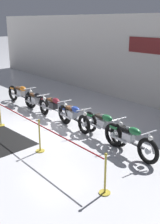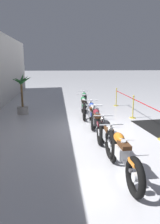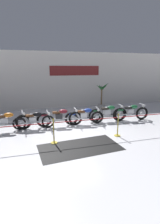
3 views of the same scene
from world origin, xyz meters
name	(u,v)px [view 3 (image 3 of 3)]	position (x,y,z in m)	size (l,w,h in m)	color
ground_plane	(76,128)	(0.00, 0.00, 0.00)	(120.00, 120.00, 0.00)	silver
back_wall	(59,80)	(0.00, 5.12, 2.10)	(28.00, 0.29, 4.20)	silver
motorcycle_orange_0	(5,122)	(-3.41, 0.48, 0.48)	(2.47, 0.62, 0.97)	black
motorcycle_black_1	(34,120)	(-2.06, 0.49, 0.46)	(2.08, 0.62, 0.91)	black
motorcycle_maroon_2	(60,117)	(-0.72, 0.55, 0.48)	(2.44, 0.62, 0.96)	black
motorcycle_blue_3	(85,116)	(0.62, 0.51, 0.46)	(2.16, 0.62, 0.93)	black
motorcycle_green_4	(108,113)	(2.10, 0.68, 0.48)	(2.32, 0.62, 0.96)	black
motorcycle_green_5	(131,112)	(3.46, 0.46, 0.48)	(2.24, 0.62, 0.97)	black
potted_palm_left_of_row	(102,99)	(2.90, 3.58, 0.82)	(1.04, 1.00, 2.03)	gray
stanchion_far_left	(54,127)	(-1.32, -1.53, 0.72)	(8.94, 0.28, 1.05)	gold
stanchion_mid_left	(54,135)	(-1.33, -1.53, 0.36)	(0.28, 0.28, 1.05)	gold
stanchion_mid_right	(118,128)	(1.56, -1.53, 0.36)	(0.28, 0.28, 1.05)	gold
floor_banner	(80,147)	(-0.41, -2.22, 0.00)	(3.15, 1.64, 0.01)	black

